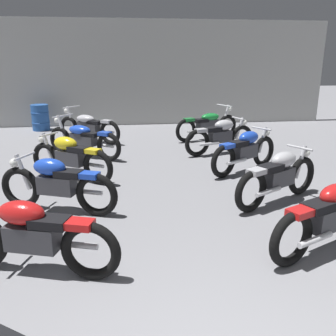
{
  "coord_description": "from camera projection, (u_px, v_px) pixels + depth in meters",
  "views": [
    {
      "loc": [
        -0.72,
        -1.13,
        2.26
      ],
      "look_at": [
        0.0,
        4.48,
        0.55
      ],
      "focal_mm": 38.28,
      "sensor_mm": 36.0,
      "label": 1
    }
  ],
  "objects": [
    {
      "name": "motorcycle_left_row_1",
      "position": [
        32.0,
        235.0,
        3.84
      ],
      "size": [
        1.91,
        0.74,
        0.88
      ],
      "color": "black",
      "rests_on": "ground"
    },
    {
      "name": "motorcycle_left_row_4",
      "position": [
        83.0,
        139.0,
        8.57
      ],
      "size": [
        1.83,
        1.35,
        0.97
      ],
      "color": "black",
      "rests_on": "ground"
    },
    {
      "name": "motorcycle_right_row_1",
      "position": [
        329.0,
        216.0,
        4.31
      ],
      "size": [
        1.83,
        0.93,
        0.88
      ],
      "color": "black",
      "rests_on": "ground"
    },
    {
      "name": "motorcycle_right_row_3",
      "position": [
        245.0,
        150.0,
        7.45
      ],
      "size": [
        1.73,
        1.14,
        0.88
      ],
      "color": "black",
      "rests_on": "ground"
    },
    {
      "name": "oil_drum",
      "position": [
        40.0,
        117.0,
        11.86
      ],
      "size": [
        0.59,
        0.59,
        0.85
      ],
      "color": "#23519E",
      "rests_on": "ground"
    },
    {
      "name": "motorcycle_right_row_2",
      "position": [
        279.0,
        176.0,
        5.8
      ],
      "size": [
        1.77,
        1.05,
        0.88
      ],
      "color": "black",
      "rests_on": "ground"
    },
    {
      "name": "motorcycle_left_row_3",
      "position": [
        70.0,
        157.0,
        6.94
      ],
      "size": [
        1.7,
        1.19,
        0.88
      ],
      "color": "black",
      "rests_on": "ground"
    },
    {
      "name": "motorcycle_right_row_4",
      "position": [
        221.0,
        136.0,
        8.88
      ],
      "size": [
        1.91,
        0.76,
        0.88
      ],
      "color": "black",
      "rests_on": "ground"
    },
    {
      "name": "motorcycle_left_row_5",
      "position": [
        88.0,
        126.0,
        10.19
      ],
      "size": [
        1.82,
        1.36,
        0.97
      ],
      "color": "black",
      "rests_on": "ground"
    },
    {
      "name": "back_wall",
      "position": [
        141.0,
        73.0,
        12.62
      ],
      "size": [
        13.44,
        0.24,
        3.6
      ],
      "primitive_type": "cube",
      "color": "#B2B2AD",
      "rests_on": "ground"
    },
    {
      "name": "motorcycle_left_row_2",
      "position": [
        56.0,
        183.0,
        5.45
      ],
      "size": [
        1.87,
        0.83,
        0.88
      ],
      "color": "black",
      "rests_on": "ground"
    },
    {
      "name": "motorcycle_right_row_5",
      "position": [
        208.0,
        124.0,
        10.5
      ],
      "size": [
        2.04,
        1.04,
        0.97
      ],
      "color": "black",
      "rests_on": "ground"
    }
  ]
}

